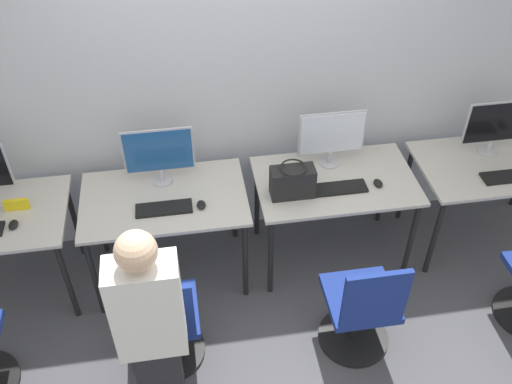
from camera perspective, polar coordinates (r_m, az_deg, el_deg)
The scene contains 19 objects.
ground_plane at distance 4.29m, azimuth 0.30°, elevation -10.45°, with size 20.00×20.00×0.00m, color #4C4C51.
wall_back at distance 4.00m, azimuth -1.60°, elevation 11.84°, with size 12.00×0.05×2.80m.
mouse_far_left at distance 4.01m, azimuth -23.10°, elevation -3.02°, with size 0.06×0.09×0.03m.
desk_left at distance 4.01m, azimuth -9.10°, elevation -1.43°, with size 1.14×0.71×0.76m.
monitor_left at distance 3.94m, azimuth -9.70°, elevation 3.82°, with size 0.48×0.15×0.44m.
keyboard_left at distance 3.86m, azimuth -9.18°, elevation -1.63°, with size 0.38×0.13×0.02m.
mouse_left at distance 3.85m, azimuth -5.49°, elevation -1.28°, with size 0.06×0.09×0.03m.
office_chair_left at distance 3.72m, azimuth -9.14°, elevation -13.03°, with size 0.48×0.48×0.90m.
person_left at distance 3.13m, azimuth -10.38°, elevation -13.46°, with size 0.36×0.20×1.55m.
desk_right at distance 4.15m, azimuth 7.87°, elevation 0.35°, with size 1.14×0.71×0.76m.
monitor_right at distance 4.09m, azimuth 7.59°, elevation 5.58°, with size 0.48×0.15×0.44m.
keyboard_right at distance 4.01m, azimuth 8.38°, elevation 0.39°, with size 0.38×0.13×0.02m.
mouse_right at distance 4.09m, azimuth 12.11°, elevation 0.87°, with size 0.06×0.09×0.03m.
office_chair_right at distance 3.80m, azimuth 10.49°, elevation -11.64°, with size 0.48×0.48×0.90m.
desk_far_right at distance 4.61m, azimuth 22.61°, elevation 1.89°, with size 1.14×0.71×0.76m.
monitor_far_right at distance 4.52m, azimuth 22.90°, elevation 6.21°, with size 0.48×0.15×0.44m.
keyboard_far_right at distance 4.44m, azimuth 23.88°, elevation 1.42°, with size 0.38×0.13×0.02m.
handbag at distance 3.86m, azimuth 3.68°, elevation 1.05°, with size 0.30×0.18×0.25m.
placard_far_left at distance 4.12m, azimuth -22.82°, elevation -1.17°, with size 0.16×0.03×0.08m.
Camera 1 is at (-0.44, -2.62, 3.36)m, focal length 40.00 mm.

